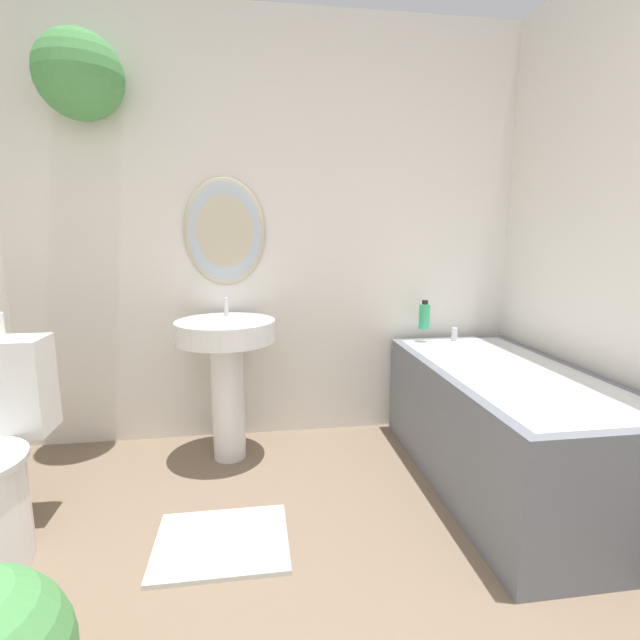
{
  "coord_description": "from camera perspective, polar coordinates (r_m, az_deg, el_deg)",
  "views": [
    {
      "loc": [
        -0.12,
        -0.16,
        1.19
      ],
      "look_at": [
        0.13,
        1.57,
        0.87
      ],
      "focal_mm": 26.0,
      "sensor_mm": 36.0,
      "label": 1
    }
  ],
  "objects": [
    {
      "name": "bathtub",
      "position": [
        2.44,
        21.94,
        -11.89
      ],
      "size": [
        0.71,
        1.43,
        0.65
      ],
      "color": "slate",
      "rests_on": "ground_plane"
    },
    {
      "name": "wall_back",
      "position": [
        2.71,
        -8.98,
        12.83
      ],
      "size": [
        3.0,
        0.42,
        2.4
      ],
      "color": "silver",
      "rests_on": "ground_plane"
    },
    {
      "name": "shampoo_bottle",
      "position": [
        2.78,
        12.73,
        0.51
      ],
      "size": [
        0.06,
        0.06,
        0.17
      ],
      "color": "#38B275",
      "rests_on": "bathtub"
    },
    {
      "name": "pedestal_sink",
      "position": [
        2.49,
        -11.42,
        -4.71
      ],
      "size": [
        0.52,
        0.52,
        0.86
      ],
      "color": "white",
      "rests_on": "ground_plane"
    },
    {
      "name": "bath_mat",
      "position": [
        2.04,
        -11.99,
        -25.19
      ],
      "size": [
        0.51,
        0.41,
        0.02
      ],
      "color": "silver",
      "rests_on": "ground_plane"
    }
  ]
}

